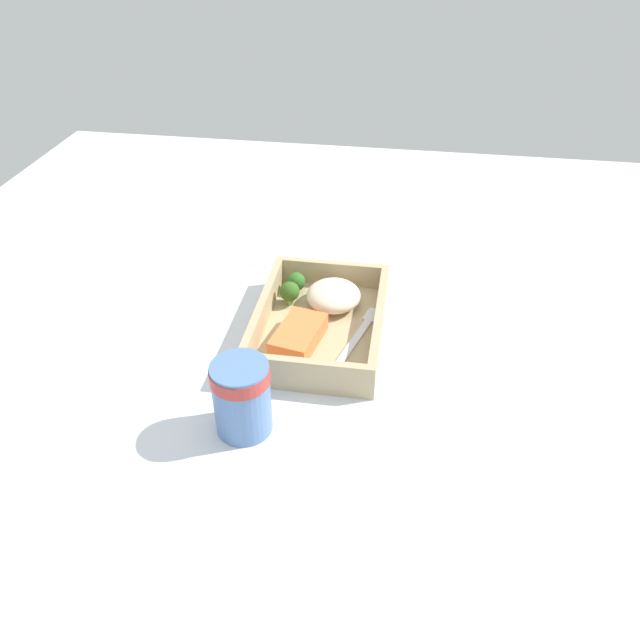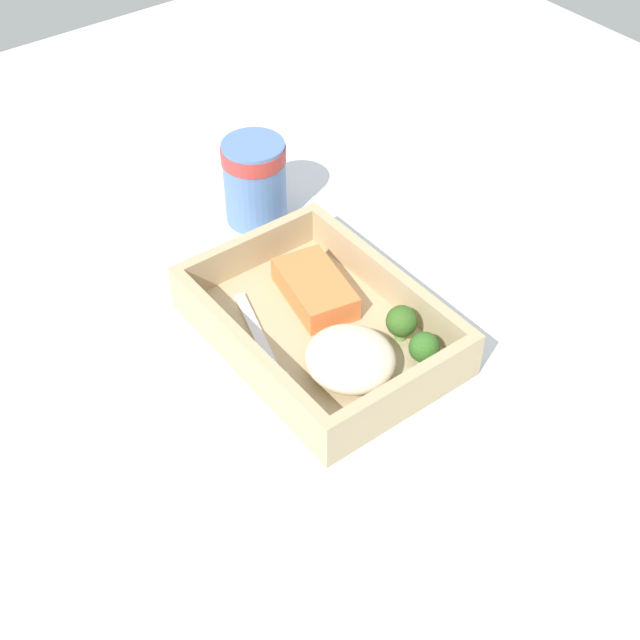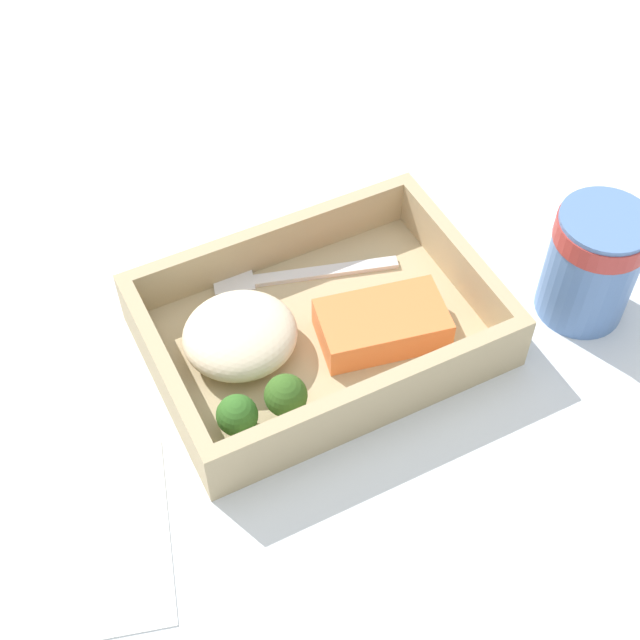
# 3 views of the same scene
# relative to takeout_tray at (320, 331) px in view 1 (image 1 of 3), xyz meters

# --- Properties ---
(ground_plane) EXTENTS (1.60, 1.60, 0.02)m
(ground_plane) POSITION_rel_takeout_tray_xyz_m (0.00, 0.00, -0.02)
(ground_plane) COLOR silver
(takeout_tray) EXTENTS (0.27, 0.19, 0.01)m
(takeout_tray) POSITION_rel_takeout_tray_xyz_m (0.00, 0.00, 0.00)
(takeout_tray) COLOR tan
(takeout_tray) RESTS_ON ground_plane
(tray_rim) EXTENTS (0.27, 0.19, 0.04)m
(tray_rim) POSITION_rel_takeout_tray_xyz_m (0.00, 0.00, 0.03)
(tray_rim) COLOR tan
(tray_rim) RESTS_ON takeout_tray
(salmon_fillet) EXTENTS (0.11, 0.08, 0.03)m
(salmon_fillet) POSITION_rel_takeout_tray_xyz_m (-0.04, 0.03, 0.02)
(salmon_fillet) COLOR orange
(salmon_fillet) RESTS_ON takeout_tray
(mashed_potatoes) EXTENTS (0.09, 0.09, 0.04)m
(mashed_potatoes) POSITION_rel_takeout_tray_xyz_m (0.06, -0.01, 0.02)
(mashed_potatoes) COLOR beige
(mashed_potatoes) RESTS_ON takeout_tray
(broccoli_floret_1) EXTENTS (0.03, 0.03, 0.04)m
(broccoli_floret_1) POSITION_rel_takeout_tray_xyz_m (0.06, 0.06, 0.03)
(broccoli_floret_1) COLOR #7BA252
(broccoli_floret_1) RESTS_ON takeout_tray
(broccoli_floret_2) EXTENTS (0.03, 0.03, 0.03)m
(broccoli_floret_2) POSITION_rel_takeout_tray_xyz_m (0.10, 0.06, 0.02)
(broccoli_floret_2) COLOR #7FA864
(broccoli_floret_2) RESTS_ON takeout_tray
(fork) EXTENTS (0.16, 0.06, 0.00)m
(fork) POSITION_rel_takeout_tray_xyz_m (-0.01, -0.06, 0.01)
(fork) COLOR silver
(fork) RESTS_ON takeout_tray
(paper_cup) EXTENTS (0.07, 0.07, 0.10)m
(paper_cup) POSITION_rel_takeout_tray_xyz_m (-0.21, 0.07, 0.05)
(paper_cup) COLOR #5477B0
(paper_cup) RESTS_ON ground_plane
(receipt_slip) EXTENTS (0.12, 0.16, 0.00)m
(receipt_slip) POSITION_rel_takeout_tray_xyz_m (0.21, 0.09, -0.00)
(receipt_slip) COLOR white
(receipt_slip) RESTS_ON ground_plane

